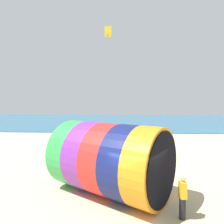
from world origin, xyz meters
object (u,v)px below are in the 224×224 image
Objects in this scene: kite_yellow_diamond at (108,32)px; bystander_near_water at (81,150)px; giant_inflatable_tube at (110,159)px; bystander_mid_beach at (78,140)px; kite_handler at (183,197)px.

kite_yellow_diamond is 10.07m from bystander_near_water.
giant_inflatable_tube reaches higher than bystander_mid_beach.
bystander_mid_beach is at bearing 160.27° from kite_yellow_diamond.
bystander_mid_beach is at bearing 112.41° from giant_inflatable_tube.
kite_yellow_diamond reaches higher than giant_inflatable_tube.
bystander_mid_beach is at bearing 121.23° from kite_handler.
kite_handler is 8.83m from bystander_near_water.
kite_handler is 0.94× the size of bystander_mid_beach.
kite_yellow_diamond reaches higher than kite_handler.
kite_yellow_diamond is (-0.70, 7.72, 8.71)m from giant_inflatable_tube.
giant_inflatable_tube is 11.66m from kite_yellow_diamond.
kite_handler is at bearing -52.35° from bystander_near_water.
bystander_mid_beach is (-6.51, 10.74, 0.07)m from kite_handler.
giant_inflatable_tube is at bearing -63.54° from bystander_near_water.
kite_yellow_diamond is (-3.60, 9.69, 9.56)m from kite_handler.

